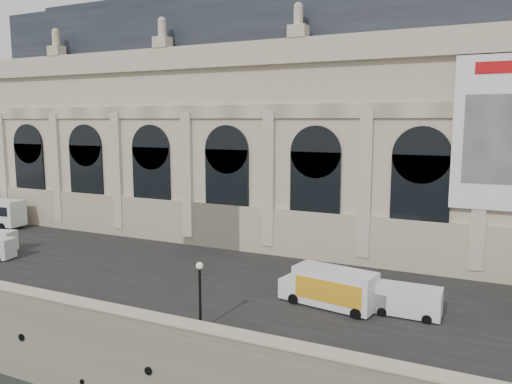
% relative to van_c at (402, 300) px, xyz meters
% --- Properties ---
extents(quay, '(160.00, 70.00, 6.00)m').
position_rel_van_c_xyz_m(quay, '(-16.47, 24.09, -4.15)').
color(quay, gray).
rests_on(quay, ground).
extents(street, '(160.00, 24.00, 0.06)m').
position_rel_van_c_xyz_m(street, '(-16.47, 3.09, -1.12)').
color(street, '#2D2D2D').
rests_on(street, quay).
extents(parapet, '(160.00, 1.40, 1.21)m').
position_rel_van_c_xyz_m(parapet, '(-16.47, -10.31, -0.53)').
color(parapet, gray).
rests_on(parapet, quay).
extents(museum, '(69.00, 18.70, 29.10)m').
position_rel_van_c_xyz_m(museum, '(-22.45, 19.95, 12.58)').
color(museum, beige).
rests_on(museum, quay).
extents(van_c, '(5.05, 2.12, 2.25)m').
position_rel_van_c_xyz_m(van_c, '(0.00, 0.00, 0.00)').
color(van_c, white).
rests_on(van_c, quay).
extents(box_truck, '(7.72, 3.62, 3.00)m').
position_rel_van_c_xyz_m(box_truck, '(-5.29, -0.62, 0.36)').
color(box_truck, white).
rests_on(box_truck, quay).
extents(lamp_right, '(0.48, 0.48, 4.76)m').
position_rel_van_c_xyz_m(lamp_right, '(-11.85, -8.56, 1.22)').
color(lamp_right, black).
rests_on(lamp_right, quay).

